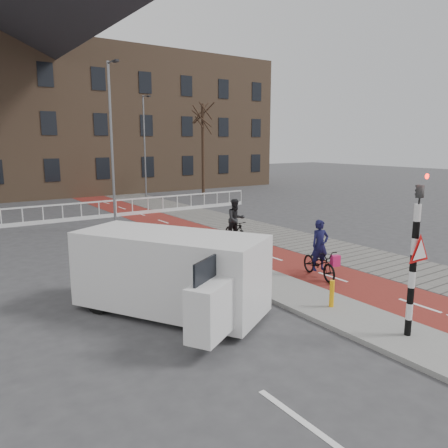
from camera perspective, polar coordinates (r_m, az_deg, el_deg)
ground at (r=12.17m, az=16.33°, el=-10.27°), size 120.00×120.00×0.00m
bike_lane at (r=20.46m, az=-2.93°, el=-1.34°), size 2.50×60.00×0.01m
sidewalk at (r=22.02m, az=3.29°, el=-0.49°), size 3.00×60.00×0.01m
curb_island at (r=14.43m, az=2.12°, el=-6.26°), size 1.80×16.00×0.12m
traffic_signal at (r=10.01m, az=23.69°, el=-3.35°), size 0.80×0.80×3.68m
bollard at (r=11.56m, az=13.90°, el=-8.81°), size 0.12×0.12×0.69m
cyclist_near at (r=14.17m, az=12.37°, el=-4.42°), size 1.02×1.87×1.86m
cyclist_far at (r=18.15m, az=1.53°, el=-0.28°), size 0.88×1.84×1.94m
van at (r=11.05m, az=-7.09°, el=-6.17°), size 4.05×5.04×2.04m
railing at (r=24.72m, az=-24.79°, el=0.48°), size 28.00×0.10×0.99m
townhouse_row at (r=39.69m, az=-26.61°, el=14.72°), size 46.00×10.00×15.90m
tree_right at (r=35.39m, az=-2.76°, el=9.60°), size 0.24×0.24×7.21m
streetlight_near at (r=21.64m, az=-14.43°, el=9.53°), size 0.12×0.12×7.91m
streetlight_right at (r=34.08m, az=-10.32°, el=9.78°), size 0.12×0.12×7.66m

